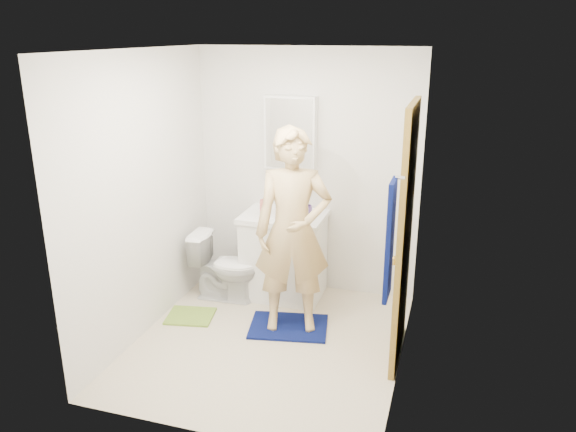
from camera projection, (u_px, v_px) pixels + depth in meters
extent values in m
cube|color=beige|center=(269.00, 343.00, 4.79)|extent=(2.20, 2.40, 0.02)
cube|color=white|center=(265.00, 48.00, 4.03)|extent=(2.20, 2.40, 0.02)
cube|color=silver|center=(307.00, 173.00, 5.51)|extent=(2.20, 0.02, 2.40)
cube|color=silver|center=(200.00, 267.00, 3.31)|extent=(2.20, 0.02, 2.40)
cube|color=silver|center=(142.00, 197.00, 4.72)|extent=(0.02, 2.40, 2.40)
cube|color=silver|center=(410.00, 222.00, 4.10)|extent=(0.02, 2.40, 2.40)
cube|color=white|center=(284.00, 258.00, 5.53)|extent=(0.75, 0.55, 0.80)
cube|color=white|center=(284.00, 217.00, 5.40)|extent=(0.79, 0.59, 0.05)
cylinder|color=white|center=(284.00, 215.00, 5.39)|extent=(0.40, 0.40, 0.03)
cylinder|color=silver|center=(289.00, 203.00, 5.54)|extent=(0.03, 0.03, 0.12)
cube|color=white|center=(291.00, 133.00, 5.36)|extent=(0.50, 0.12, 0.70)
cube|color=white|center=(289.00, 134.00, 5.30)|extent=(0.46, 0.01, 0.66)
cube|color=olive|center=(405.00, 237.00, 4.30)|extent=(0.05, 0.80, 2.05)
sphere|color=gold|center=(394.00, 261.00, 4.05)|extent=(0.07, 0.07, 0.07)
cube|color=#081251|center=(390.00, 241.00, 3.59)|extent=(0.03, 0.24, 0.80)
cylinder|color=silver|center=(400.00, 178.00, 3.45)|extent=(0.06, 0.02, 0.02)
imported|color=white|center=(225.00, 267.00, 5.48)|extent=(0.67, 0.40, 0.67)
cube|color=#081251|center=(289.00, 327.00, 5.02)|extent=(0.76, 0.61, 0.02)
cube|color=#7DA436|center=(190.00, 316.00, 5.20)|extent=(0.48, 0.42, 0.02)
imported|color=#BE6458|center=(265.00, 204.00, 5.35)|extent=(0.12, 0.12, 0.21)
imported|color=#5A3E88|center=(306.00, 210.00, 5.38)|extent=(0.13, 0.13, 0.09)
imported|color=tan|center=(293.00, 232.00, 4.74)|extent=(0.74, 0.60, 1.78)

